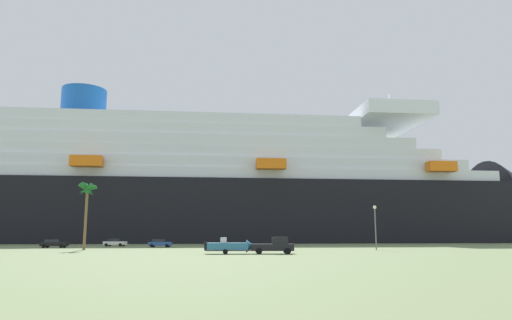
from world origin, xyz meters
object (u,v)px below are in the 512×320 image
(pickup_truck, at_px, (274,246))
(small_boat_on_trailer, at_px, (232,246))
(palm_tree, at_px, (87,195))
(parked_car_black_coupe, at_px, (54,243))
(street_lamp, at_px, (375,220))
(parked_car_white_van, at_px, (115,242))
(parked_car_blue_suv, at_px, (160,243))
(cruise_ship, at_px, (188,192))

(pickup_truck, height_order, small_boat_on_trailer, pickup_truck)
(palm_tree, bearing_deg, parked_car_black_coupe, 128.76)
(pickup_truck, distance_m, palm_tree, 34.69)
(pickup_truck, xyz_separation_m, street_lamp, (17.86, 13.37, 3.73))
(pickup_truck, height_order, street_lamp, street_lamp)
(street_lamp, distance_m, parked_car_white_van, 53.98)
(pickup_truck, relative_size, parked_car_white_van, 1.17)
(small_boat_on_trailer, bearing_deg, street_lamp, 29.76)
(parked_car_black_coupe, height_order, parked_car_blue_suv, same)
(small_boat_on_trailer, relative_size, parked_car_black_coupe, 1.54)
(small_boat_on_trailer, distance_m, parked_car_white_van, 44.84)
(parked_car_white_van, bearing_deg, parked_car_black_coupe, -130.86)
(palm_tree, height_order, parked_car_blue_suv, palm_tree)
(cruise_ship, relative_size, palm_tree, 22.64)
(pickup_truck, distance_m, street_lamp, 22.62)
(palm_tree, bearing_deg, parked_car_white_van, 91.41)
(cruise_ship, distance_m, street_lamp, 75.94)
(cruise_ship, distance_m, parked_car_black_coupe, 56.67)
(pickup_truck, xyz_separation_m, palm_tree, (-29.81, 15.84, 8.01))
(street_lamp, bearing_deg, parked_car_white_van, 153.55)
(pickup_truck, xyz_separation_m, parked_car_black_coupe, (-39.01, 27.31, -0.21))
(palm_tree, relative_size, parked_car_blue_suv, 2.44)
(cruise_ship, relative_size, parked_car_blue_suv, 55.18)
(cruise_ship, height_order, pickup_truck, cruise_ship)
(street_lamp, distance_m, parked_car_black_coupe, 58.69)
(cruise_ship, height_order, parked_car_black_coupe, cruise_ship)
(pickup_truck, relative_size, street_lamp, 0.78)
(parked_car_blue_suv, bearing_deg, pickup_truck, -56.64)
(parked_car_white_van, relative_size, parked_car_blue_suv, 1.06)
(palm_tree, bearing_deg, parked_car_blue_suv, 54.60)
(cruise_ship, xyz_separation_m, pickup_truck, (19.62, -78.55, -14.29))
(small_boat_on_trailer, xyz_separation_m, parked_car_white_van, (-24.83, 37.34, -0.13))
(street_lamp, relative_size, parked_car_blue_suv, 1.59)
(cruise_ship, height_order, small_boat_on_trailer, cruise_ship)
(small_boat_on_trailer, bearing_deg, parked_car_black_coupe, 140.82)
(pickup_truck, height_order, parked_car_white_van, pickup_truck)
(parked_car_white_van, bearing_deg, parked_car_blue_suv, -34.75)
(pickup_truck, relative_size, small_boat_on_trailer, 0.75)
(palm_tree, height_order, parked_car_white_van, palm_tree)
(pickup_truck, bearing_deg, small_boat_on_trailer, 179.96)
(cruise_ship, relative_size, street_lamp, 34.72)
(parked_car_black_coupe, bearing_deg, palm_tree, -51.24)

